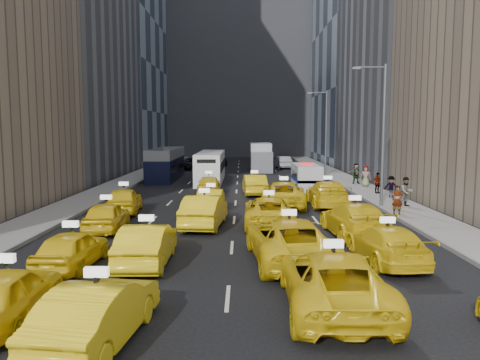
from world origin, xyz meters
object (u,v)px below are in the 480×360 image
object	(u,v)px
nypd_van	(306,177)
double_decker	(166,164)
taxi_0	(6,294)
pedestrian_0	(397,200)
box_truck	(261,157)
city_bus	(211,167)
taxi_1	(98,313)
taxi_2	(333,280)

from	to	relation	value
nypd_van	double_decker	distance (m)	15.22
taxi_0	pedestrian_0	distance (m)	21.03
double_decker	box_truck	size ratio (longest dim) A/B	1.44
nypd_van	city_bus	xyz separation A→B (m)	(-8.35, 5.76, 0.39)
taxi_1	pedestrian_0	xyz separation A→B (m)	(12.24, 15.96, 0.23)
taxi_1	pedestrian_0	bearing A→B (deg)	-120.47
taxi_1	taxi_2	world-z (taller)	taxi_2
city_bus	pedestrian_0	world-z (taller)	city_bus
box_truck	double_decker	bearing A→B (deg)	-139.70
taxi_0	double_decker	distance (m)	35.04
taxi_0	double_decker	world-z (taller)	double_decker
city_bus	taxi_2	bearing A→B (deg)	-86.68
taxi_2	double_decker	bearing A→B (deg)	-72.55
taxi_0	taxi_2	bearing A→B (deg)	-174.81
box_truck	pedestrian_0	bearing A→B (deg)	-81.66
taxi_0	box_truck	distance (m)	45.48
city_bus	taxi_0	bearing A→B (deg)	-101.99
box_truck	city_bus	bearing A→B (deg)	-118.03
taxi_1	taxi_0	bearing A→B (deg)	-16.89
taxi_1	city_bus	world-z (taller)	city_bus
taxi_2	nypd_van	bearing A→B (deg)	-95.37
pedestrian_0	taxi_1	bearing A→B (deg)	-121.25
taxi_0	city_bus	xyz separation A→B (m)	(3.15, 32.81, 0.66)
taxi_1	double_decker	world-z (taller)	double_decker
pedestrian_0	taxi_0	bearing A→B (deg)	-129.29
taxi_2	nypd_van	world-z (taller)	nypd_van
taxi_1	nypd_van	bearing A→B (deg)	-100.13
taxi_0	taxi_2	distance (m)	8.72
nypd_van	taxi_1	bearing A→B (deg)	-102.85
taxi_1	taxi_2	size ratio (longest dim) A/B	0.78
taxi_0	pedestrian_0	xyz separation A→B (m)	(15.01, 14.73, 0.24)
taxi_1	double_decker	xyz separation A→B (m)	(-4.24, 36.23, 0.75)
taxi_1	taxi_2	xyz separation A→B (m)	(5.89, 2.24, 0.06)
pedestrian_0	box_truck	bearing A→B (deg)	108.62
nypd_van	city_bus	world-z (taller)	city_bus
taxi_2	box_truck	size ratio (longest dim) A/B	0.79
taxi_0	taxi_1	size ratio (longest dim) A/B	0.95
taxi_1	box_truck	xyz separation A→B (m)	(5.66, 45.91, 0.88)
taxi_1	double_decker	bearing A→B (deg)	-76.30
double_decker	city_bus	xyz separation A→B (m)	(4.62, -2.19, -0.11)
taxi_2	pedestrian_0	bearing A→B (deg)	-114.00
taxi_2	pedestrian_0	distance (m)	15.11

